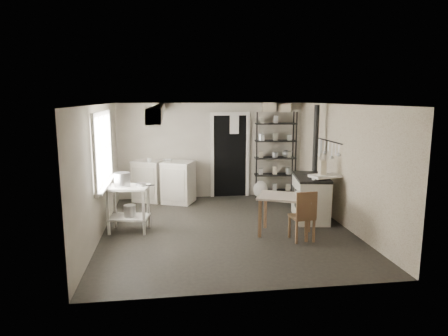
{
  "coord_description": "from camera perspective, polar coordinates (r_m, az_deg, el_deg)",
  "views": [
    {
      "loc": [
        -1.03,
        -7.1,
        2.41
      ],
      "look_at": [
        0.0,
        0.3,
        1.1
      ],
      "focal_mm": 32.0,
      "sensor_mm": 36.0,
      "label": 1
    }
  ],
  "objects": [
    {
      "name": "side_ledge",
      "position": [
        8.01,
        14.23,
        -4.68
      ],
      "size": [
        0.69,
        0.48,
        0.96
      ],
      "primitive_type": null,
      "rotation": [
        0.0,
        0.0,
        0.24
      ],
      "color": "silver",
      "rests_on": "ground"
    },
    {
      "name": "stove",
      "position": [
        8.22,
        12.24,
        -4.15
      ],
      "size": [
        0.79,
        1.2,
        0.88
      ],
      "primitive_type": null,
      "rotation": [
        0.0,
        0.0,
        -0.17
      ],
      "color": "beige",
      "rests_on": "ground"
    },
    {
      "name": "shelf_rack",
      "position": [
        9.86,
        7.28,
        1.36
      ],
      "size": [
        1.02,
        0.48,
        2.09
      ],
      "primitive_type": null,
      "rotation": [
        0.0,
        0.0,
        -0.1
      ],
      "color": "black",
      "rests_on": "ground"
    },
    {
      "name": "wall_back",
      "position": [
        9.74,
        -1.78,
        2.51
      ],
      "size": [
        4.5,
        0.02,
        2.3
      ],
      "primitive_type": "cube",
      "color": "#AEA695",
      "rests_on": "ground"
    },
    {
      "name": "storage_box_b",
      "position": [
        9.84,
        8.71,
        7.4
      ],
      "size": [
        0.38,
        0.36,
        0.19
      ],
      "primitive_type": "cube",
      "rotation": [
        0.0,
        0.0,
        -0.41
      ],
      "color": "beige",
      "rests_on": "shelf_rack"
    },
    {
      "name": "utensil_rail",
      "position": [
        8.39,
        14.73,
        3.74
      ],
      "size": [
        0.06,
        1.2,
        0.44
      ],
      "primitive_type": null,
      "color": "#BBBCBE",
      "rests_on": "wall_right"
    },
    {
      "name": "wall_front",
      "position": [
        4.88,
        4.55,
        -5.07
      ],
      "size": [
        4.5,
        0.02,
        2.3
      ],
      "primitive_type": "cube",
      "color": "#AEA695",
      "rests_on": "ground"
    },
    {
      "name": "base_cabinets",
      "position": [
        9.48,
        -8.59,
        -2.03
      ],
      "size": [
        1.6,
        1.16,
        0.97
      ],
      "primitive_type": null,
      "rotation": [
        0.0,
        0.0,
        -0.41
      ],
      "color": "beige",
      "rests_on": "ground"
    },
    {
      "name": "oats_box",
      "position": [
        7.92,
        13.86,
        -0.53
      ],
      "size": [
        0.13,
        0.2,
        0.28
      ],
      "primitive_type": "cube",
      "rotation": [
        0.0,
        0.0,
        -0.11
      ],
      "color": "beige",
      "rests_on": "side_ledge"
    },
    {
      "name": "shelf_jar",
      "position": [
        9.69,
        5.47,
        3.78
      ],
      "size": [
        0.1,
        0.1,
        0.2
      ],
      "primitive_type": "imported",
      "rotation": [
        0.0,
        0.0,
        -0.04
      ],
      "color": "silver",
      "rests_on": "shelf_rack"
    },
    {
      "name": "stovepipe",
      "position": [
        8.51,
        12.98,
        4.17
      ],
      "size": [
        0.12,
        0.12,
        1.54
      ],
      "primitive_type": null,
      "rotation": [
        0.0,
        0.0,
        -0.01
      ],
      "color": "black",
      "rests_on": "stove"
    },
    {
      "name": "bucket",
      "position": [
        7.48,
        -13.3,
        -6.03
      ],
      "size": [
        0.27,
        0.27,
        0.23
      ],
      "primitive_type": "cylinder",
      "rotation": [
        0.0,
        0.0,
        0.32
      ],
      "color": "#BBBCBE",
      "rests_on": "prep_table"
    },
    {
      "name": "flour_sack",
      "position": [
        9.79,
        5.24,
        -2.9
      ],
      "size": [
        0.37,
        0.32,
        0.43
      ],
      "primitive_type": "ellipsoid",
      "rotation": [
        0.0,
        0.0,
        0.05
      ],
      "color": "silver",
      "rests_on": "ground"
    },
    {
      "name": "floor",
      "position": [
        7.57,
        0.32,
        -8.62
      ],
      "size": [
        5.0,
        5.0,
        0.0
      ],
      "primitive_type": "plane",
      "color": "black",
      "rests_on": "ground"
    },
    {
      "name": "table_cup",
      "position": [
        7.12,
        10.53,
        -3.26
      ],
      "size": [
        0.1,
        0.1,
        0.09
      ],
      "primitive_type": "imported",
      "rotation": [
        0.0,
        0.0,
        0.04
      ],
      "color": "silver",
      "rests_on": "work_table"
    },
    {
      "name": "floor_crock",
      "position": [
        7.93,
        10.86,
        -7.37
      ],
      "size": [
        0.12,
        0.12,
        0.14
      ],
      "primitive_type": "cylinder",
      "rotation": [
        0.0,
        0.0,
        0.06
      ],
      "color": "silver",
      "rests_on": "ground"
    },
    {
      "name": "wall_left",
      "position": [
        7.31,
        -17.4,
        -0.44
      ],
      "size": [
        0.02,
        5.0,
        2.3
      ],
      "primitive_type": "cube",
      "color": "#AEA695",
      "rests_on": "ground"
    },
    {
      "name": "ceiling",
      "position": [
        7.17,
        0.33,
        9.07
      ],
      "size": [
        5.0,
        5.0,
        0.0
      ],
      "primitive_type": "plane",
      "rotation": [
        3.14,
        0.0,
        0.0
      ],
      "color": "silver",
      "rests_on": "wall_back"
    },
    {
      "name": "storage_box_a",
      "position": [
        9.75,
        6.45,
        7.54
      ],
      "size": [
        0.36,
        0.33,
        0.22
      ],
      "primitive_type": "cube",
      "rotation": [
        0.0,
        0.0,
        -0.18
      ],
      "color": "beige",
      "rests_on": "shelf_rack"
    },
    {
      "name": "wall_right",
      "position": [
        7.92,
        16.65,
        0.37
      ],
      "size": [
        0.02,
        5.0,
        2.3
      ],
      "primitive_type": "cube",
      "color": "#AEA695",
      "rests_on": "ground"
    },
    {
      "name": "ceiling_beam",
      "position": [
        7.1,
        -9.39,
        8.12
      ],
      "size": [
        0.18,
        5.0,
        0.18
      ],
      "primitive_type": null,
      "color": "silver",
      "rests_on": "ceiling"
    },
    {
      "name": "chair",
      "position": [
        6.97,
        11.08,
        -6.28
      ],
      "size": [
        0.4,
        0.42,
        0.89
      ],
      "primitive_type": null,
      "rotation": [
        0.0,
        0.0,
        0.09
      ],
      "color": "brown",
      "rests_on": "ground"
    },
    {
      "name": "prep_table",
      "position": [
        7.52,
        -13.45,
        -5.84
      ],
      "size": [
        0.81,
        0.63,
        0.84
      ],
      "primitive_type": null,
      "rotation": [
        0.0,
        0.0,
        -0.15
      ],
      "color": "silver",
      "rests_on": "ground"
    },
    {
      "name": "work_table",
      "position": [
        7.22,
        8.72,
        -6.51
      ],
      "size": [
        1.13,
        0.98,
        0.71
      ],
      "primitive_type": null,
      "rotation": [
        0.0,
        0.0,
        -0.42
      ],
      "color": "beige",
      "rests_on": "ground"
    },
    {
      "name": "window",
      "position": [
        7.45,
        -17.07,
        2.49
      ],
      "size": [
        0.12,
        1.76,
        1.28
      ],
      "primitive_type": null,
      "color": "silver",
      "rests_on": "wall_left"
    },
    {
      "name": "mixing_bowl",
      "position": [
        9.33,
        -8.0,
        0.86
      ],
      "size": [
        0.28,
        0.28,
        0.06
      ],
      "primitive_type": "imported",
      "rotation": [
        0.0,
        0.0,
        0.08
      ],
      "color": "silver",
      "rests_on": "base_cabinets"
    },
    {
      "name": "doorway",
      "position": [
        9.79,
        0.86,
        1.67
      ],
      "size": [
        0.96,
        0.1,
        2.08
      ],
      "primitive_type": null,
      "color": "silver",
      "rests_on": "ground"
    },
    {
      "name": "saucepan",
      "position": [
        7.37,
        -11.78,
        -2.48
      ],
      "size": [
        0.2,
        0.2,
        0.1
      ],
      "primitive_type": "cylinder",
      "rotation": [
        0.0,
        0.0,
        0.11
      ],
      "color": "#BBBCBE",
      "rests_on": "prep_table"
    },
    {
      "name": "counter_cup",
      "position": [
        9.25,
        -10.6,
        0.8
      ],
      "size": [
        0.15,
        0.15,
        0.09
      ],
      "primitive_type": "imported",
      "rotation": [
        0.0,
        0.0,
        -0.35
      ],
      "color": "silver",
      "rests_on": "base_cabinets"
    },
    {
      "name": "wallpaper_panel",
      "position": [
        7.92,
        16.59,
        0.37
      ],
      "size": [
        0.01,
        5.0,
        2.3
      ],
      "primitive_type": null,
      "color": "beige",
      "rests_on": "wall_right"
    },
    {
      "name": "stockpot",
      "position": [
        7.41,
        -14.33,
        -1.81
      ],
      "size": [
        0.34,
        0.34,
        0.31
      ],
      "primitive_type": "cylinder",
      "rotation": [
        0.0,
        0.0,
        0.23
      ],
      "color": "#BBBCBE",
      "rests_on": "prep_table"
    }
  ]
}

